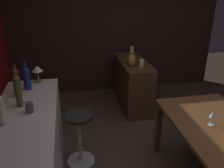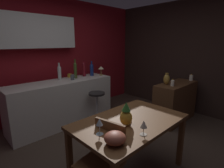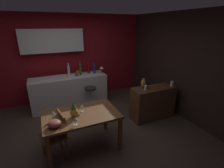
% 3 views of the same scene
% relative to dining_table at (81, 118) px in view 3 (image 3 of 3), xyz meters
% --- Properties ---
extents(ground_plane, '(9.00, 9.00, 0.00)m').
position_rel_dining_table_xyz_m(ground_plane, '(0.16, 0.42, -0.65)').
color(ground_plane, '#47382D').
extents(wall_kitchen_back, '(5.20, 0.33, 2.60)m').
position_rel_dining_table_xyz_m(wall_kitchen_back, '(0.10, 2.50, 0.76)').
color(wall_kitchen_back, maroon).
rests_on(wall_kitchen_back, ground_plane).
extents(wall_side_right, '(0.10, 4.40, 2.60)m').
position_rel_dining_table_xyz_m(wall_side_right, '(2.71, 0.72, 0.65)').
color(wall_side_right, '#33231E').
rests_on(wall_side_right, ground_plane).
extents(dining_table, '(1.35, 0.84, 0.74)m').
position_rel_dining_table_xyz_m(dining_table, '(0.00, 0.00, 0.00)').
color(dining_table, brown).
rests_on(dining_table, ground_plane).
extents(kitchen_counter, '(2.10, 0.60, 0.90)m').
position_rel_dining_table_xyz_m(kitchen_counter, '(0.13, 1.88, -0.20)').
color(kitchen_counter, silver).
rests_on(kitchen_counter, ground_plane).
extents(sideboard_cabinet, '(1.10, 0.44, 0.82)m').
position_rel_dining_table_xyz_m(sideboard_cabinet, '(1.92, 0.36, -0.24)').
color(sideboard_cabinet, '#56351E').
rests_on(sideboard_cabinet, ground_plane).
extents(chair_near_window, '(0.47, 0.47, 0.84)m').
position_rel_dining_table_xyz_m(chair_near_window, '(-0.46, -0.04, -0.18)').
color(chair_near_window, brown).
rests_on(chair_near_window, ground_plane).
extents(bar_stool, '(0.34, 0.34, 0.68)m').
position_rel_dining_table_xyz_m(bar_stool, '(0.59, 1.36, -0.29)').
color(bar_stool, '#262323').
rests_on(bar_stool, ground_plane).
extents(wine_glass_left, '(0.06, 0.06, 0.15)m').
position_rel_dining_table_xyz_m(wine_glass_left, '(0.04, 0.07, 0.20)').
color(wine_glass_left, silver).
rests_on(wine_glass_left, dining_table).
extents(wine_glass_right, '(0.08, 0.08, 0.17)m').
position_rel_dining_table_xyz_m(wine_glass_right, '(-0.47, -0.00, 0.21)').
color(wine_glass_right, silver).
rests_on(wine_glass_right, dining_table).
extents(wine_glass_center, '(0.07, 0.07, 0.15)m').
position_rel_dining_table_xyz_m(wine_glass_center, '(-0.16, -0.31, 0.20)').
color(wine_glass_center, silver).
rests_on(wine_glass_center, dining_table).
extents(pineapple_centerpiece, '(0.14, 0.14, 0.27)m').
position_rel_dining_table_xyz_m(pineapple_centerpiece, '(-0.13, -0.05, 0.20)').
color(pineapple_centerpiece, gold).
rests_on(pineapple_centerpiece, dining_table).
extents(fruit_bowl, '(0.20, 0.20, 0.11)m').
position_rel_dining_table_xyz_m(fruit_bowl, '(-0.48, -0.23, 0.14)').
color(fruit_bowl, '#9E4C38').
rests_on(fruit_bowl, dining_table).
extents(wine_bottle_ruby, '(0.08, 0.08, 0.35)m').
position_rel_dining_table_xyz_m(wine_bottle_ruby, '(0.75, 1.99, 0.42)').
color(wine_bottle_ruby, maroon).
rests_on(wine_bottle_ruby, kitchen_counter).
extents(wine_bottle_clear, '(0.07, 0.07, 0.35)m').
position_rel_dining_table_xyz_m(wine_bottle_clear, '(0.18, 2.03, 0.41)').
color(wine_bottle_clear, silver).
rests_on(wine_bottle_clear, kitchen_counter).
extents(wine_bottle_cobalt, '(0.08, 0.08, 0.33)m').
position_rel_dining_table_xyz_m(wine_bottle_cobalt, '(0.91, 1.91, 0.40)').
color(wine_bottle_cobalt, navy).
rests_on(wine_bottle_cobalt, kitchen_counter).
extents(wine_bottle_olive, '(0.07, 0.07, 0.40)m').
position_rel_dining_table_xyz_m(wine_bottle_olive, '(0.49, 1.94, 0.43)').
color(wine_bottle_olive, '#475623').
rests_on(wine_bottle_olive, kitchen_counter).
extents(cup_slate, '(0.11, 0.07, 0.11)m').
position_rel_dining_table_xyz_m(cup_slate, '(0.35, 1.83, 0.30)').
color(cup_slate, '#515660').
rests_on(cup_slate, kitchen_counter).
extents(cup_mustard, '(0.12, 0.09, 0.08)m').
position_rel_dining_table_xyz_m(cup_mustard, '(0.45, 2.11, 0.29)').
color(cup_mustard, gold).
rests_on(cup_mustard, kitchen_counter).
extents(counter_lamp, '(0.13, 0.13, 0.21)m').
position_rel_dining_table_xyz_m(counter_lamp, '(1.10, 1.81, 0.41)').
color(counter_lamp, '#A58447').
rests_on(counter_lamp, kitchen_counter).
extents(pillar_candle_tall, '(0.06, 0.06, 0.14)m').
position_rel_dining_table_xyz_m(pillar_candle_tall, '(1.63, 0.31, 0.23)').
color(pillar_candle_tall, white).
rests_on(pillar_candle_tall, sideboard_cabinet).
extents(pillar_candle_short, '(0.08, 0.08, 0.15)m').
position_rel_dining_table_xyz_m(pillar_candle_short, '(2.39, 0.26, 0.23)').
color(pillar_candle_short, white).
rests_on(pillar_candle_short, sideboard_cabinet).
extents(vase_brass, '(0.12, 0.12, 0.23)m').
position_rel_dining_table_xyz_m(vase_brass, '(1.67, 0.46, 0.28)').
color(vase_brass, '#B78C38').
rests_on(vase_brass, sideboard_cabinet).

